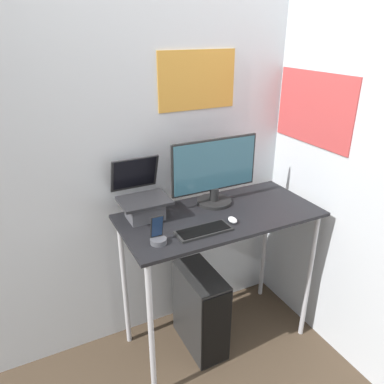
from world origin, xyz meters
The scene contains 10 objects.
ground_plane centered at (0.00, 0.00, 0.00)m, with size 12.00×12.00×0.00m, color #473828.
wall_back centered at (0.00, 0.66, 1.30)m, with size 6.00×0.06×2.60m.
wall_side_right centered at (0.68, 0.00, 1.30)m, with size 0.06×6.00×2.60m.
desk centered at (0.00, 0.29, 0.85)m, with size 1.20×0.57×0.96m.
laptop centered at (-0.42, 0.46, 1.06)m, with size 0.28×0.31×0.33m.
monitor centered at (0.04, 0.44, 1.16)m, with size 0.57×0.22×0.42m.
keyboard centered at (-0.19, 0.14, 0.97)m, with size 0.31×0.12×0.02m.
mouse centered at (0.01, 0.16, 0.98)m, with size 0.04×0.07×0.03m.
cell_phone centered at (-0.45, 0.15, 1.00)m, with size 0.09×0.09×0.16m.
computer_tower centered at (-0.13, 0.29, 0.28)m, with size 0.21×0.43×0.57m.
Camera 1 is at (-1.04, -1.41, 1.99)m, focal length 35.00 mm.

